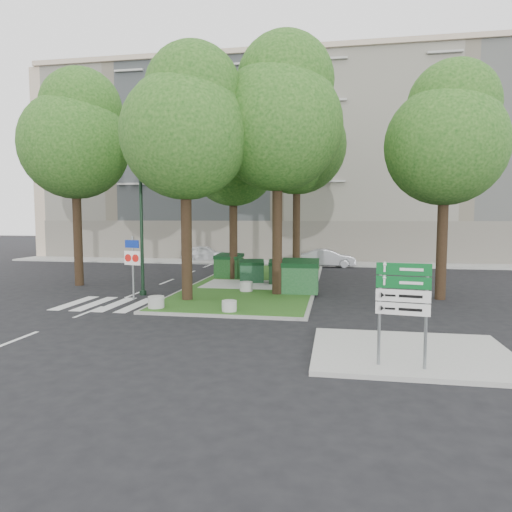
% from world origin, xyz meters
% --- Properties ---
extents(ground, '(120.00, 120.00, 0.00)m').
position_xyz_m(ground, '(0.00, 0.00, 0.00)').
color(ground, black).
rests_on(ground, ground).
extents(median_island, '(6.00, 16.00, 0.12)m').
position_xyz_m(median_island, '(0.50, 8.00, 0.06)').
color(median_island, '#1A4714').
rests_on(median_island, ground).
extents(median_kerb, '(6.30, 16.30, 0.10)m').
position_xyz_m(median_kerb, '(0.50, 8.00, 0.05)').
color(median_kerb, gray).
rests_on(median_kerb, ground).
extents(sidewalk_corner, '(5.00, 4.00, 0.12)m').
position_xyz_m(sidewalk_corner, '(6.50, -3.50, 0.06)').
color(sidewalk_corner, '#999993').
rests_on(sidewalk_corner, ground).
extents(building_sidewalk, '(42.00, 3.00, 0.12)m').
position_xyz_m(building_sidewalk, '(0.00, 18.50, 0.06)').
color(building_sidewalk, '#999993').
rests_on(building_sidewalk, ground).
extents(zebra_crossing, '(5.00, 3.00, 0.01)m').
position_xyz_m(zebra_crossing, '(-3.75, 1.50, 0.01)').
color(zebra_crossing, silver).
rests_on(zebra_crossing, ground).
extents(apartment_building, '(41.00, 12.00, 16.00)m').
position_xyz_m(apartment_building, '(0.00, 26.00, 8.00)').
color(apartment_building, '#C9AF97').
rests_on(apartment_building, ground).
extents(tree_median_near_left, '(5.20, 5.20, 10.53)m').
position_xyz_m(tree_median_near_left, '(-1.41, 2.56, 7.32)').
color(tree_median_near_left, black).
rests_on(tree_median_near_left, ground).
extents(tree_median_near_right, '(5.60, 5.60, 11.46)m').
position_xyz_m(tree_median_near_right, '(2.09, 4.56, 7.99)').
color(tree_median_near_right, black).
rests_on(tree_median_near_right, ground).
extents(tree_median_mid, '(4.80, 4.80, 9.99)m').
position_xyz_m(tree_median_mid, '(-0.91, 9.06, 6.98)').
color(tree_median_mid, black).
rests_on(tree_median_mid, ground).
extents(tree_median_far, '(5.80, 5.80, 11.93)m').
position_xyz_m(tree_median_far, '(2.29, 12.06, 8.32)').
color(tree_median_far, black).
rests_on(tree_median_far, ground).
extents(tree_street_left, '(5.40, 5.40, 11.00)m').
position_xyz_m(tree_street_left, '(-8.41, 6.06, 7.65)').
color(tree_street_left, black).
rests_on(tree_street_left, ground).
extents(tree_street_right, '(5.00, 5.00, 10.06)m').
position_xyz_m(tree_street_right, '(9.09, 5.06, 6.98)').
color(tree_street_right, black).
rests_on(tree_street_right, ground).
extents(dumpster_a, '(1.65, 1.31, 1.36)m').
position_xyz_m(dumpster_a, '(-1.36, 9.40, 0.77)').
color(dumpster_a, '#0F3810').
rests_on(dumpster_a, median_island).
extents(dumpster_b, '(1.43, 1.12, 1.19)m').
position_xyz_m(dumpster_b, '(0.24, 7.83, 0.69)').
color(dumpster_b, '#113A1E').
rests_on(dumpster_b, median_island).
extents(dumpster_c, '(1.39, 1.03, 1.22)m').
position_xyz_m(dumpster_c, '(1.84, 7.61, 0.71)').
color(dumpster_c, black).
rests_on(dumpster_c, median_island).
extents(dumpster_d, '(1.66, 1.17, 1.54)m').
position_xyz_m(dumpster_d, '(3.00, 4.92, 0.86)').
color(dumpster_d, '#14431B').
rests_on(dumpster_d, median_island).
extents(bollard_left, '(0.61, 0.61, 0.43)m').
position_xyz_m(bollard_left, '(-2.10, 0.63, 0.34)').
color(bollard_left, '#9F9F9A').
rests_on(bollard_left, median_island).
extents(bollard_right, '(0.54, 0.54, 0.39)m').
position_xyz_m(bollard_right, '(0.76, 0.50, 0.31)').
color(bollard_right, '#A9A8A4').
rests_on(bollard_right, median_island).
extents(bollard_mid, '(0.60, 0.60, 0.43)m').
position_xyz_m(bollard_mid, '(0.50, 5.00, 0.33)').
color(bollard_mid, '#9C9C97').
rests_on(bollard_mid, median_island).
extents(litter_bin, '(0.42, 0.42, 0.73)m').
position_xyz_m(litter_bin, '(1.92, 12.65, 0.48)').
color(litter_bin, gold).
rests_on(litter_bin, median_island).
extents(street_lamp, '(0.46, 0.46, 5.76)m').
position_xyz_m(street_lamp, '(-4.04, 3.82, 3.62)').
color(street_lamp, black).
rests_on(street_lamp, ground).
extents(traffic_sign_pole, '(0.80, 0.25, 2.72)m').
position_xyz_m(traffic_sign_pole, '(-3.95, 2.64, 1.74)').
color(traffic_sign_pole, slate).
rests_on(traffic_sign_pole, ground).
extents(directional_sign, '(1.19, 0.23, 2.39)m').
position_xyz_m(directional_sign, '(6.07, -4.81, 1.71)').
color(directional_sign, slate).
rests_on(directional_sign, sidewalk_corner).
extents(car_white, '(3.75, 1.67, 1.25)m').
position_xyz_m(car_white, '(-5.71, 19.50, 0.63)').
color(car_white, white).
rests_on(car_white, ground).
extents(car_silver, '(3.89, 1.62, 1.25)m').
position_xyz_m(car_silver, '(4.01, 16.86, 0.63)').
color(car_silver, '#9FA0A6').
rests_on(car_silver, ground).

